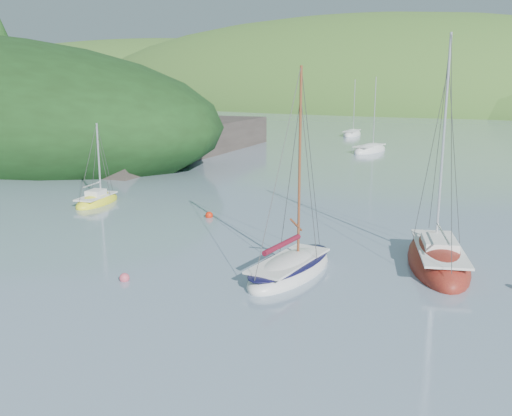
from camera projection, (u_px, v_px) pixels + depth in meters
The scene contains 7 objects.
ground at pixel (174, 298), 23.03m from camera, with size 700.00×700.00×0.00m, color slate.
daysailer_white at pixel (290, 269), 25.78m from camera, with size 2.44×6.46×9.88m.
sloop_red at pixel (438, 261), 26.98m from camera, with size 5.48×8.29×11.62m.
sailboat_yellow at pixel (97, 201), 40.39m from camera, with size 3.07×4.98×6.17m.
distant_sloop_a at pixel (370, 151), 68.94m from camera, with size 3.09×7.00×9.68m.
distant_sloop_c at pixel (352, 135), 88.82m from camera, with size 3.32×6.81×9.32m.
mooring_buoys at pixel (259, 248), 29.34m from camera, with size 19.15×11.88×0.49m.
Camera 1 is at (14.32, -16.58, 8.64)m, focal length 40.00 mm.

